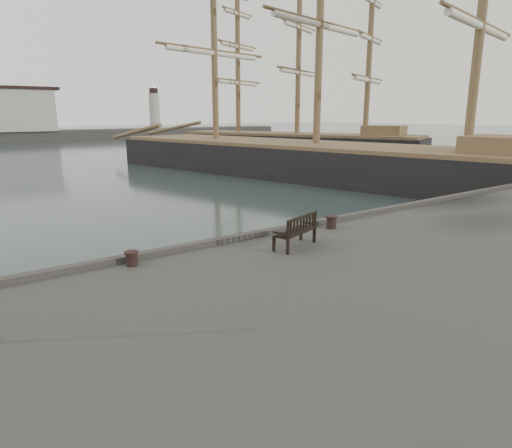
{
  "coord_description": "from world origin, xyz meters",
  "views": [
    {
      "loc": [
        -7.98,
        -12.09,
        5.61
      ],
      "look_at": [
        0.45,
        -0.5,
        2.1
      ],
      "focal_mm": 32.0,
      "sensor_mm": 36.0,
      "label": 1
    }
  ],
  "objects": [
    {
      "name": "tall_ship_main",
      "position": [
        20.12,
        17.55,
        0.84
      ],
      "size": [
        18.78,
        45.9,
        33.77
      ],
      "rotation": [
        0.0,
        0.0,
        0.22
      ],
      "color": "black",
      "rests_on": "ground"
    },
    {
      "name": "bollard_left",
      "position": [
        -3.78,
        -0.58,
        1.76
      ],
      "size": [
        0.49,
        0.49,
        0.4
      ],
      "primitive_type": "cylinder",
      "rotation": [
        0.0,
        0.0,
        0.34
      ],
      "color": "black",
      "rests_on": "quay"
    },
    {
      "name": "bollard_right",
      "position": [
        3.56,
        -0.83,
        1.79
      ],
      "size": [
        0.55,
        0.55,
        0.45
      ],
      "primitive_type": "cylinder",
      "rotation": [
        0.0,
        0.0,
        0.34
      ],
      "color": "black",
      "rests_on": "quay"
    },
    {
      "name": "tall_ship_far",
      "position": [
        31.55,
        33.25,
        0.89
      ],
      "size": [
        19.04,
        32.15,
        27.48
      ],
      "rotation": [
        0.0,
        0.0,
        0.41
      ],
      "color": "black",
      "rests_on": "ground"
    },
    {
      "name": "bench",
      "position": [
        0.99,
        -1.85,
        1.88
      ],
      "size": [
        1.82,
        1.1,
        0.99
      ],
      "rotation": [
        0.0,
        0.0,
        0.32
      ],
      "color": "black",
      "rests_on": "quay"
    },
    {
      "name": "ground",
      "position": [
        0.0,
        0.0,
        0.0
      ],
      "size": [
        400.0,
        400.0,
        0.0
      ],
      "primitive_type": "plane",
      "color": "black",
      "rests_on": "ground"
    }
  ]
}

